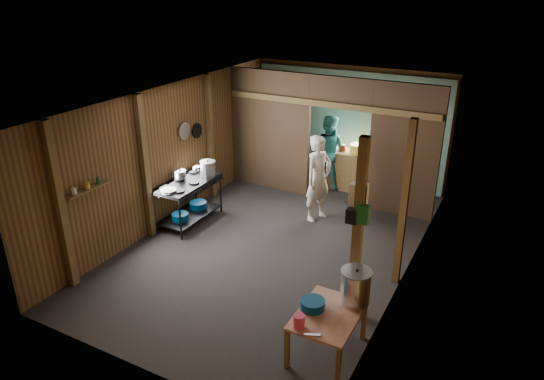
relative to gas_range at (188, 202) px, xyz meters
The scene contains 43 objects.
floor 1.93m from the gas_range, ahead, with size 4.50×7.00×0.00m, color #2A2626.
ceiling 2.88m from the gas_range, ahead, with size 4.50×7.00×0.00m, color #272523.
wall_back 4.12m from the gas_range, 62.13° to the left, with size 4.50×0.00×2.60m, color brown.
wall_front 4.02m from the gas_range, 61.38° to the right, with size 4.50×0.00×2.60m, color brown.
wall_left 0.96m from the gas_range, behind, with size 0.00×7.00×2.60m, color brown.
wall_right 4.22m from the gas_range, ahead, with size 0.00×7.00×2.60m, color brown.
partition_left 2.48m from the gas_range, 76.17° to the left, with size 1.85×0.10×2.60m, color brown.
partition_right 4.22m from the gas_range, 33.13° to the left, with size 1.35×0.10×2.60m, color brown.
partition_header 3.63m from the gas_range, 46.63° to the left, with size 1.30×0.10×0.60m, color brown.
turquoise_panel 4.05m from the gas_range, 61.72° to the left, with size 4.40×0.06×2.50m, color #69A7A7.
back_counter 3.71m from the gas_range, 54.04° to the left, with size 1.20×0.50×0.85m, color brown.
wall_clock 4.32m from the gas_range, 58.35° to the left, with size 0.20×0.20×0.03m, color silver.
post_left_a 2.71m from the gas_range, 96.72° to the right, with size 0.10×0.12×2.60m, color brown.
post_left_b 1.19m from the gas_range, 111.93° to the right, with size 0.10×0.12×2.60m, color brown.
post_left_c 1.56m from the gas_range, 103.44° to the left, with size 0.10×0.12×2.60m, color brown.
post_right 4.16m from the gas_range, ahead, with size 0.10×0.12×2.60m, color brown.
post_free 4.03m from the gas_range, 18.46° to the right, with size 0.12×0.12×2.60m, color brown.
cross_beam 3.33m from the gas_range, 49.55° to the left, with size 4.40×0.12×0.12m, color brown.
pan_lid_big 1.35m from the gas_range, 125.95° to the left, with size 0.34×0.34×0.03m, color gray.
pan_lid_small 1.46m from the gas_range, 111.11° to the left, with size 0.30×0.30×0.03m, color black.
wall_shelf 2.28m from the gas_range, 97.52° to the right, with size 0.14×0.80×0.03m, color brown.
jar_white 2.54m from the gas_range, 96.71° to the right, with size 0.07×0.07×0.10m, color silver.
jar_yellow 2.31m from the gas_range, 97.52° to the right, with size 0.08×0.08×0.10m, color gold.
jar_green 2.12m from the gas_range, 98.42° to the right, with size 0.06×0.06×0.10m, color #135621.
bag_white 4.09m from the gas_range, 17.57° to the right, with size 0.22×0.15×0.32m, color silver.
bag_green 4.19m from the gas_range, 18.95° to the right, with size 0.16×0.12×0.24m, color #135621.
bag_black 4.05m from the gas_range, 19.90° to the right, with size 0.14×0.10×0.20m, color black.
gas_range is the anchor object (origin of this frame).
prep_table 4.28m from the gas_range, 29.92° to the right, with size 0.72×1.00×0.59m, color tan, non-canonical shape.
stove_pot_large 0.74m from the gas_range, 69.70° to the left, with size 0.30×0.30×0.31m, color silver, non-canonical shape.
stove_pot_med 0.53m from the gas_range, 168.47° to the left, with size 0.22×0.22×0.20m, color silver, non-canonical shape.
stove_saucepan 0.74m from the gas_range, 107.21° to the left, with size 0.14×0.14×0.09m, color silver.
frying_pan 0.70m from the gas_range, 90.00° to the right, with size 0.29×0.51×0.07m, color gray, non-canonical shape.
blue_tub_front 0.34m from the gas_range, 90.00° to the right, with size 0.31×0.31×0.13m, color navy.
blue_tub_back 0.35m from the gas_range, 90.00° to the left, with size 0.33×0.33×0.13m, color navy.
stock_pot 4.30m from the gas_range, 24.01° to the right, with size 0.40×0.40×0.47m, color silver, non-canonical shape.
wash_basin 4.10m from the gas_range, 31.30° to the right, with size 0.31×0.31×0.12m, color navy.
pink_bucket 4.32m from the gas_range, 35.81° to the right, with size 0.14×0.14×0.16m, color #E23B64.
knife 4.48m from the gas_range, 35.59° to the right, with size 0.30×0.04×0.01m, color silver.
yellow_tub 3.83m from the gas_range, 52.40° to the left, with size 0.37×0.37×0.20m, color gold.
red_cup 3.63m from the gas_range, 56.78° to the left, with size 0.12×0.12×0.14m, color #AF2913.
cook 2.51m from the gas_range, 31.49° to the left, with size 0.61×0.40×1.68m, color silver.
worker_back 3.37m from the gas_range, 60.26° to the left, with size 0.80×0.62×1.65m, color teal.
Camera 1 is at (3.54, -6.87, 4.37)m, focal length 32.74 mm.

